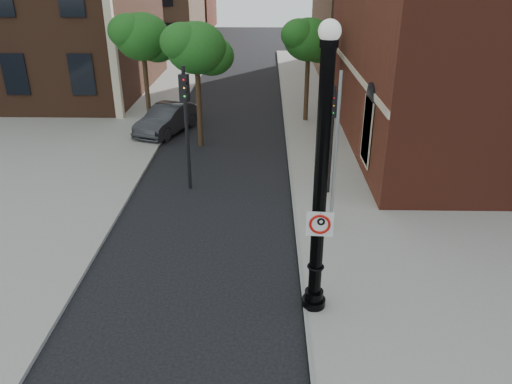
{
  "coord_description": "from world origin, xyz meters",
  "views": [
    {
      "loc": [
        1.04,
        -9.56,
        7.99
      ],
      "look_at": [
        0.8,
        2.0,
        2.63
      ],
      "focal_mm": 35.0,
      "sensor_mm": 36.0,
      "label": 1
    }
  ],
  "objects_px": {
    "no_parking_sign": "(320,224)",
    "traffic_signal_right": "(332,124)",
    "lamppost": "(320,193)",
    "traffic_signal_left": "(186,109)",
    "parked_car": "(168,119)"
  },
  "relations": [
    {
      "from": "parked_car",
      "to": "traffic_signal_left",
      "type": "xyz_separation_m",
      "value": [
        2.09,
        -6.89,
        2.44
      ]
    },
    {
      "from": "no_parking_sign",
      "to": "parked_car",
      "type": "distance_m",
      "value": 15.77
    },
    {
      "from": "lamppost",
      "to": "traffic_signal_left",
      "type": "distance_m",
      "value": 8.39
    },
    {
      "from": "traffic_signal_left",
      "to": "lamppost",
      "type": "bearing_deg",
      "value": -38.02
    },
    {
      "from": "lamppost",
      "to": "traffic_signal_right",
      "type": "xyz_separation_m",
      "value": [
        1.1,
        6.79,
        -0.44
      ]
    },
    {
      "from": "no_parking_sign",
      "to": "traffic_signal_right",
      "type": "bearing_deg",
      "value": 85.74
    },
    {
      "from": "parked_car",
      "to": "lamppost",
      "type": "bearing_deg",
      "value": -45.65
    },
    {
      "from": "traffic_signal_left",
      "to": "traffic_signal_right",
      "type": "relative_size",
      "value": 1.13
    },
    {
      "from": "lamppost",
      "to": "no_parking_sign",
      "type": "bearing_deg",
      "value": -84.79
    },
    {
      "from": "lamppost",
      "to": "traffic_signal_right",
      "type": "distance_m",
      "value": 6.9
    },
    {
      "from": "lamppost",
      "to": "traffic_signal_right",
      "type": "height_order",
      "value": "lamppost"
    },
    {
      "from": "parked_car",
      "to": "traffic_signal_right",
      "type": "xyz_separation_m",
      "value": [
        7.34,
        -7.39,
        2.07
      ]
    },
    {
      "from": "parked_car",
      "to": "traffic_signal_right",
      "type": "relative_size",
      "value": 1.05
    },
    {
      "from": "parked_car",
      "to": "traffic_signal_left",
      "type": "distance_m",
      "value": 7.6
    },
    {
      "from": "no_parking_sign",
      "to": "traffic_signal_left",
      "type": "bearing_deg",
      "value": 123.72
    }
  ]
}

